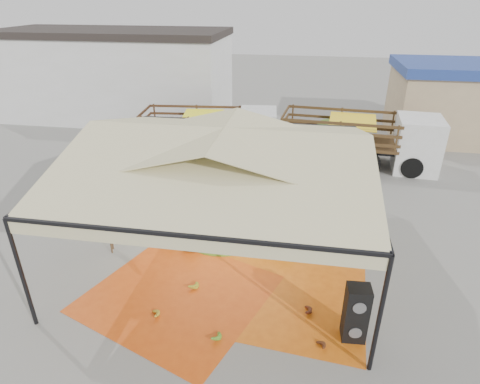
% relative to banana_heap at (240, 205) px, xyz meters
% --- Properties ---
extents(ground, '(90.00, 90.00, 0.00)m').
position_rel_banana_heap_xyz_m(ground, '(-0.18, -1.72, -0.67)').
color(ground, slate).
rests_on(ground, ground).
extents(canopy_tent, '(8.10, 8.10, 4.00)m').
position_rel_banana_heap_xyz_m(canopy_tent, '(-0.18, -1.72, 2.63)').
color(canopy_tent, black).
rests_on(canopy_tent, ground).
extents(building_white, '(14.30, 6.30, 5.40)m').
position_rel_banana_heap_xyz_m(building_white, '(-10.18, 12.28, 2.05)').
color(building_white, silver).
rests_on(building_white, ground).
extents(building_tan, '(6.30, 5.30, 4.10)m').
position_rel_banana_heap_xyz_m(building_tan, '(9.82, 11.28, 1.41)').
color(building_tan, tan).
rests_on(building_tan, ground).
extents(tarp_left, '(5.61, 5.49, 0.01)m').
position_rel_banana_heap_xyz_m(tarp_left, '(-1.03, -4.07, -0.66)').
color(tarp_left, '#D55214').
rests_on(tarp_left, ground).
extents(tarp_right, '(4.56, 4.74, 0.01)m').
position_rel_banana_heap_xyz_m(tarp_right, '(1.90, -3.39, -0.66)').
color(tarp_right, orange).
rests_on(tarp_right, ground).
extents(banana_heap, '(6.97, 6.05, 1.33)m').
position_rel_banana_heap_xyz_m(banana_heap, '(0.00, 0.00, 0.00)').
color(banana_heap, '#387E1A').
rests_on(banana_heap, ground).
extents(hand_yellow_a, '(0.62, 0.57, 0.23)m').
position_rel_banana_heap_xyz_m(hand_yellow_a, '(-0.75, -3.72, -0.55)').
color(hand_yellow_a, '#AC9E22').
rests_on(hand_yellow_a, ground).
extents(hand_yellow_b, '(0.56, 0.54, 0.20)m').
position_rel_banana_heap_xyz_m(hand_yellow_b, '(-1.40, -5.00, -0.57)').
color(hand_yellow_b, gold).
rests_on(hand_yellow_b, ground).
extents(hand_red_a, '(0.49, 0.41, 0.22)m').
position_rel_banana_heap_xyz_m(hand_red_a, '(2.38, -4.20, -0.56)').
color(hand_red_a, '#582E14').
rests_on(hand_red_a, ground).
extents(hand_red_b, '(0.50, 0.48, 0.18)m').
position_rel_banana_heap_xyz_m(hand_red_b, '(2.74, -5.31, -0.58)').
color(hand_red_b, '#592814').
rests_on(hand_red_b, ground).
extents(hand_green, '(0.55, 0.50, 0.21)m').
position_rel_banana_heap_xyz_m(hand_green, '(0.28, -5.42, -0.56)').
color(hand_green, '#387718').
rests_on(hand_green, ground).
extents(hanging_bunches, '(1.74, 0.24, 0.20)m').
position_rel_banana_heap_xyz_m(hanging_bunches, '(0.70, -1.66, 1.95)').
color(hanging_bunches, '#4F801A').
rests_on(hanging_bunches, ground).
extents(speaker_stack, '(0.56, 0.50, 1.48)m').
position_rel_banana_heap_xyz_m(speaker_stack, '(3.52, -4.85, 0.08)').
color(speaker_stack, black).
rests_on(speaker_stack, ground).
extents(banana_leaves, '(0.96, 1.36, 3.70)m').
position_rel_banana_heap_xyz_m(banana_leaves, '(-3.88, -2.12, -0.67)').
color(banana_leaves, '#26681B').
rests_on(banana_leaves, ground).
extents(vendor, '(0.65, 0.53, 1.52)m').
position_rel_banana_heap_xyz_m(vendor, '(0.53, 2.55, 0.10)').
color(vendor, gray).
rests_on(vendor, ground).
extents(truck_left, '(6.73, 2.84, 2.25)m').
position_rel_banana_heap_xyz_m(truck_left, '(-2.39, 6.57, 0.72)').
color(truck_left, '#4F331A').
rests_on(truck_left, ground).
extents(truck_right, '(7.20, 2.99, 2.41)m').
position_rel_banana_heap_xyz_m(truck_right, '(4.82, 6.34, 0.82)').
color(truck_right, '#4A3318').
rests_on(truck_right, ground).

